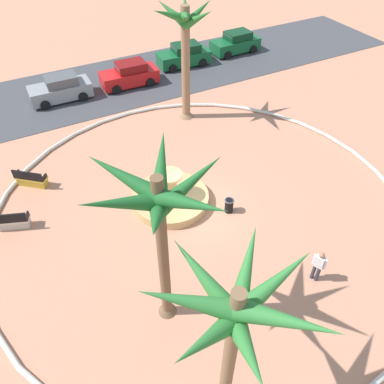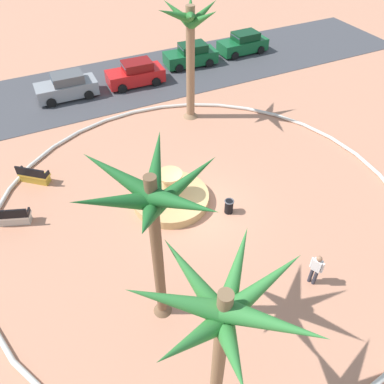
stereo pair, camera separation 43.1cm
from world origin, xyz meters
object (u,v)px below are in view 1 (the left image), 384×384
(palm_tree_mid_plaza, at_px, (159,210))
(palm_tree_by_curb, at_px, (185,39))
(parked_car_third, at_px, (184,56))
(bench_west, at_px, (32,180))
(parked_car_second, at_px, (130,75))
(parked_car_leftmost, at_px, (61,89))
(person_cyclist_helmet, at_px, (318,265))
(bench_east, at_px, (12,222))
(fountain, at_px, (170,198))
(palm_tree_near_fountain, at_px, (235,317))
(trash_bin, at_px, (229,205))
(parked_car_rightmost, at_px, (236,43))

(palm_tree_mid_plaza, bearing_deg, palm_tree_by_curb, 59.92)
(palm_tree_by_curb, xyz_separation_m, parked_car_third, (3.31, 6.77, -4.14))
(bench_west, height_order, parked_car_second, parked_car_second)
(parked_car_leftmost, bearing_deg, person_cyclist_helmet, -74.36)
(person_cyclist_helmet, xyz_separation_m, parked_car_third, (4.36, 20.06, -0.13))
(parked_car_third, bearing_deg, palm_tree_mid_plaza, -118.64)
(bench_east, distance_m, bench_west, 2.89)
(fountain, relative_size, palm_tree_near_fountain, 0.60)
(parked_car_third, bearing_deg, palm_tree_by_curb, -116.02)
(bench_west, distance_m, parked_car_second, 11.46)
(trash_bin, relative_size, parked_car_second, 0.18)
(parked_car_leftmost, distance_m, parked_car_rightmost, 14.61)
(palm_tree_mid_plaza, relative_size, parked_car_second, 1.68)
(parked_car_second, bearing_deg, person_cyclist_helmet, -88.39)
(parked_car_leftmost, bearing_deg, bench_west, -113.53)
(fountain, bearing_deg, bench_west, 142.25)
(bench_west, bearing_deg, person_cyclist_helmet, -51.33)
(palm_tree_near_fountain, height_order, parked_car_rightmost, palm_tree_near_fountain)
(bench_east, distance_m, trash_bin, 9.90)
(palm_tree_near_fountain, bearing_deg, parked_car_third, 65.98)
(person_cyclist_helmet, bearing_deg, palm_tree_mid_plaza, 166.21)
(fountain, height_order, parked_car_leftmost, fountain)
(bench_east, relative_size, bench_west, 1.08)
(palm_tree_by_curb, relative_size, person_cyclist_helmet, 4.28)
(bench_west, xyz_separation_m, parked_car_leftmost, (3.51, 8.05, 0.43))
(bench_east, relative_size, trash_bin, 2.29)
(trash_bin, xyz_separation_m, parked_car_second, (0.48, 14.10, 0.39))
(palm_tree_by_curb, distance_m, person_cyclist_helmet, 13.92)
(fountain, relative_size, parked_car_rightmost, 0.92)
(palm_tree_by_curb, bearing_deg, bench_east, -157.02)
(palm_tree_near_fountain, xyz_separation_m, person_cyclist_helmet, (5.50, 2.06, -3.97))
(bench_west, relative_size, parked_car_rightmost, 0.38)
(bench_east, height_order, parked_car_rightmost, parked_car_rightmost)
(palm_tree_by_curb, bearing_deg, parked_car_leftmost, 137.70)
(palm_tree_mid_plaza, distance_m, parked_car_rightmost, 24.57)
(parked_car_leftmost, relative_size, parked_car_third, 0.98)
(fountain, bearing_deg, palm_tree_near_fountain, -104.86)
(palm_tree_by_curb, bearing_deg, person_cyclist_helmet, -94.55)
(fountain, height_order, palm_tree_by_curb, palm_tree_by_curb)
(trash_bin, bearing_deg, parked_car_third, 70.56)
(palm_tree_near_fountain, bearing_deg, palm_tree_by_curb, 66.88)
(parked_car_leftmost, bearing_deg, trash_bin, -73.10)
(palm_tree_near_fountain, xyz_separation_m, parked_car_rightmost, (14.71, 22.37, -4.09))
(palm_tree_by_curb, distance_m, bench_west, 11.14)
(person_cyclist_helmet, bearing_deg, palm_tree_by_curb, 85.45)
(fountain, bearing_deg, parked_car_third, 60.61)
(bench_east, relative_size, parked_car_third, 0.41)
(palm_tree_near_fountain, xyz_separation_m, bench_east, (-4.71, 10.57, -4.52))
(bench_east, xyz_separation_m, trash_bin, (9.20, -3.68, 0.04))
(bench_east, distance_m, person_cyclist_helmet, 13.30)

